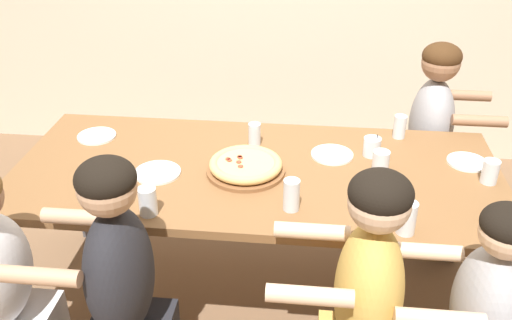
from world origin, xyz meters
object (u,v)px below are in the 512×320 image
object	(u,v)px
drinking_glass_c	(95,192)
drinking_glass_g	(148,203)
empty_plate_a	(97,136)
empty_plate_d	(467,162)
diner_near_midleft	(124,308)
pizza_board_main	(246,166)
diner_far_right	(427,150)
drinking_glass_d	(381,162)
drinking_glass_a	(400,127)
drinking_glass_b	(291,197)
empty_plate_b	(332,155)
drinking_glass_f	(490,173)
drinking_glass_h	(407,218)
empty_plate_c	(157,173)
cocktail_glass_blue	(372,148)
diner_near_left	(4,306)
drinking_glass_e	(255,136)

from	to	relation	value
drinking_glass_c	drinking_glass_g	size ratio (longest dim) A/B	0.97
empty_plate_a	empty_plate_d	xyz separation A→B (m)	(1.83, -0.07, 0.00)
empty_plate_a	diner_near_midleft	world-z (taller)	diner_near_midleft
pizza_board_main	empty_plate_d	distance (m)	1.05
diner_far_right	drinking_glass_d	bearing A→B (deg)	-27.15
drinking_glass_a	drinking_glass_b	xyz separation A→B (m)	(-0.51, -0.71, -0.00)
drinking_glass_a	diner_near_midleft	distance (m)	1.61
empty_plate_b	drinking_glass_f	world-z (taller)	drinking_glass_f
drinking_glass_a	drinking_glass_d	bearing A→B (deg)	-108.58
empty_plate_a	empty_plate_b	world-z (taller)	same
drinking_glass_b	drinking_glass_h	size ratio (longest dim) A/B	1.01
empty_plate_c	drinking_glass_h	xyz separation A→B (m)	(1.07, -0.33, 0.06)
empty_plate_a	pizza_board_main	bearing A→B (deg)	-18.70
empty_plate_a	empty_plate_b	distance (m)	1.20
cocktail_glass_blue	empty_plate_a	bearing A→B (deg)	178.20
diner_near_left	diner_near_midleft	bearing A→B (deg)	-90.00
empty_plate_b	drinking_glass_f	distance (m)	0.71
drinking_glass_f	diner_near_midleft	bearing A→B (deg)	-153.93
empty_plate_a	drinking_glass_f	size ratio (longest dim) A/B	1.80
pizza_board_main	diner_near_midleft	bearing A→B (deg)	-119.19
drinking_glass_f	diner_far_right	distance (m)	0.78
drinking_glass_d	drinking_glass_g	xyz separation A→B (m)	(-0.96, -0.44, -0.00)
diner_far_right	drinking_glass_e	bearing A→B (deg)	-63.79
empty_plate_c	drinking_glass_e	world-z (taller)	drinking_glass_e
drinking_glass_b	diner_near_left	xyz separation A→B (m)	(-1.09, -0.41, -0.32)
empty_plate_b	drinking_glass_h	size ratio (longest dim) A/B	1.50
empty_plate_a	empty_plate_d	world-z (taller)	same
drinking_glass_h	empty_plate_d	bearing A→B (deg)	58.67
empty_plate_c	drinking_glass_e	xyz separation A→B (m)	(0.41, 0.34, 0.04)
drinking_glass_e	drinking_glass_g	bearing A→B (deg)	-118.95
empty_plate_a	drinking_glass_h	bearing A→B (deg)	-24.09
drinking_glass_a	diner_far_right	xyz separation A→B (m)	(0.23, 0.31, -0.29)
empty_plate_c	diner_near_midleft	distance (m)	0.67
drinking_glass_f	diner_near_midleft	distance (m)	1.65
diner_near_midleft	drinking_glass_f	bearing A→B (deg)	-63.93
drinking_glass_e	drinking_glass_g	size ratio (longest dim) A/B	0.93
cocktail_glass_blue	drinking_glass_f	size ratio (longest dim) A/B	1.06
empty_plate_d	diner_near_midleft	size ratio (longest dim) A/B	0.15
empty_plate_a	empty_plate_c	world-z (taller)	same
pizza_board_main	drinking_glass_g	size ratio (longest dim) A/B	2.98
drinking_glass_a	empty_plate_c	bearing A→B (deg)	-156.51
empty_plate_d	drinking_glass_e	world-z (taller)	drinking_glass_e
empty_plate_a	drinking_glass_a	world-z (taller)	drinking_glass_a
drinking_glass_f	empty_plate_b	bearing A→B (deg)	166.17
empty_plate_b	diner_near_midleft	distance (m)	1.20
empty_plate_b	drinking_glass_e	xyz separation A→B (m)	(-0.39, 0.08, 0.04)
drinking_glass_d	drinking_glass_b	bearing A→B (deg)	-138.71
drinking_glass_f	drinking_glass_h	bearing A→B (deg)	-134.55
cocktail_glass_blue	drinking_glass_e	xyz separation A→B (m)	(-0.57, 0.05, 0.01)
drinking_glass_e	drinking_glass_a	bearing A→B (deg)	12.21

